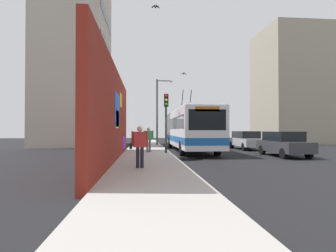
# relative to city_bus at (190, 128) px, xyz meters

# --- Properties ---
(ground_plane) EXTENTS (80.00, 80.00, 0.00)m
(ground_plane) POSITION_rel_city_bus_xyz_m (-3.23, 1.80, -1.81)
(ground_plane) COLOR black
(sidewalk_slab) EXTENTS (48.00, 3.20, 0.15)m
(sidewalk_slab) POSITION_rel_city_bus_xyz_m (-3.23, 3.40, -1.74)
(sidewalk_slab) COLOR #ADA8A0
(sidewalk_slab) RESTS_ON ground_plane
(graffiti_wall) EXTENTS (14.41, 0.32, 4.77)m
(graffiti_wall) POSITION_rel_city_bus_xyz_m (-7.01, 5.15, 0.57)
(graffiti_wall) COLOR maroon
(graffiti_wall) RESTS_ON ground_plane
(building_far_left) EXTENTS (9.22, 6.55, 19.13)m
(building_far_left) POSITION_rel_city_bus_xyz_m (8.64, 11.00, 7.75)
(building_far_left) COLOR #B2A899
(building_far_left) RESTS_ON ground_plane
(building_far_right) EXTENTS (8.15, 7.41, 14.50)m
(building_far_right) POSITION_rel_city_bus_xyz_m (11.89, -15.20, 5.44)
(building_far_right) COLOR #9E937F
(building_far_right) RESTS_ON ground_plane
(city_bus) EXTENTS (11.82, 2.62, 5.04)m
(city_bus) POSITION_rel_city_bus_xyz_m (0.00, 0.00, 0.00)
(city_bus) COLOR silver
(city_bus) RESTS_ON ground_plane
(parked_car_dark_gray) EXTENTS (4.24, 1.76, 1.58)m
(parked_car_dark_gray) POSITION_rel_city_bus_xyz_m (-4.70, -5.20, -0.98)
(parked_car_dark_gray) COLOR #38383D
(parked_car_dark_gray) RESTS_ON ground_plane
(parked_car_silver) EXTENTS (4.52, 1.75, 1.58)m
(parked_car_silver) POSITION_rel_city_bus_xyz_m (1.53, -5.20, -0.98)
(parked_car_silver) COLOR #B7B7BC
(parked_car_silver) RESTS_ON ground_plane
(pedestrian_midblock) EXTENTS (0.23, 0.76, 1.71)m
(pedestrian_midblock) POSITION_rel_city_bus_xyz_m (-2.43, 3.31, -0.66)
(pedestrian_midblock) COLOR #595960
(pedestrian_midblock) RESTS_ON sidewalk_slab
(pedestrian_near_wall) EXTENTS (0.23, 0.75, 1.68)m
(pedestrian_near_wall) POSITION_rel_city_bus_xyz_m (-10.08, 3.80, -0.68)
(pedestrian_near_wall) COLOR #1E1E2D
(pedestrian_near_wall) RESTS_ON sidewalk_slab
(traffic_light) EXTENTS (0.49, 0.28, 3.95)m
(traffic_light) POSITION_rel_city_bus_xyz_m (-3.22, 2.15, 1.00)
(traffic_light) COLOR #2D382D
(traffic_light) RESTS_ON sidewalk_slab
(street_lamp) EXTENTS (0.44, 1.71, 6.80)m
(street_lamp) POSITION_rel_city_bus_xyz_m (6.64, 2.07, 2.22)
(street_lamp) COLOR #4C4C51
(street_lamp) RESTS_ON sidewalk_slab
(flying_pigeons) EXTENTS (5.79, 3.24, 3.49)m
(flying_pigeons) POSITION_rel_city_bus_xyz_m (-0.33, 1.49, 6.51)
(flying_pigeons) COLOR #47474C
(curbside_puddle) EXTENTS (2.03, 2.03, 0.00)m
(curbside_puddle) POSITION_rel_city_bus_xyz_m (-5.60, 1.20, -1.81)
(curbside_puddle) COLOR black
(curbside_puddle) RESTS_ON ground_plane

